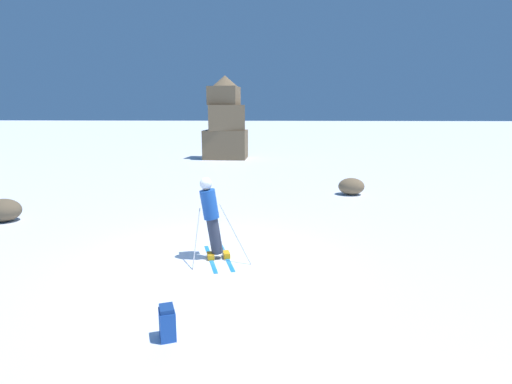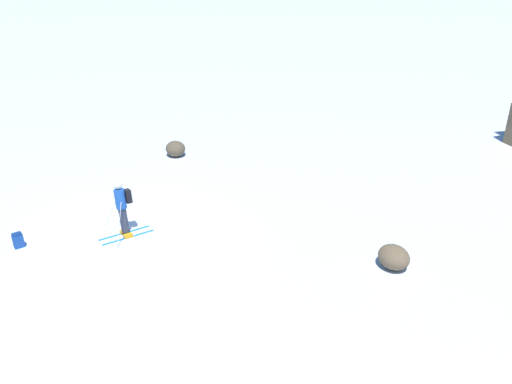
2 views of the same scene
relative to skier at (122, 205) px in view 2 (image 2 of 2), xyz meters
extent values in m
plane|color=white|center=(-0.14, 0.02, -1.05)|extent=(300.00, 300.00, 0.00)
cube|color=#1E7AC6|center=(-0.02, -0.03, -1.05)|extent=(0.62, 1.70, 0.01)
cube|color=#1E7AC6|center=(0.32, 0.07, -1.05)|extent=(0.62, 1.70, 0.01)
cube|color=orange|center=(-0.02, -0.03, -0.98)|extent=(0.22, 0.31, 0.12)
cube|color=orange|center=(0.32, 0.07, -0.98)|extent=(0.22, 0.31, 0.12)
cylinder|color=#2D3342|center=(0.08, 0.00, -0.51)|extent=(0.43, 0.36, 0.85)
cylinder|color=#194799|center=(-0.02, -0.03, 0.21)|extent=(0.51, 0.45, 0.69)
sphere|color=tan|center=(-0.08, -0.05, 0.65)|extent=(0.32, 0.30, 0.26)
sphere|color=silver|center=(-0.08, -0.05, 0.68)|extent=(0.37, 0.35, 0.30)
cube|color=black|center=(-0.10, 0.21, 0.25)|extent=(0.38, 0.27, 0.47)
cylinder|color=#B7B7BC|center=(-0.25, -0.42, -0.45)|extent=(0.10, 0.57, 1.21)
cylinder|color=#B7B7BC|center=(0.56, -0.16, -0.42)|extent=(0.74, 0.33, 1.28)
cube|color=#194293|center=(-0.05, -3.27, -0.83)|extent=(0.32, 0.36, 0.44)
cube|color=navy|center=(-0.05, -3.27, -0.58)|extent=(0.29, 0.33, 0.06)
ellipsoid|color=brown|center=(4.29, 7.47, -0.72)|extent=(1.03, 0.88, 0.67)
ellipsoid|color=brown|center=(-6.86, 2.66, -0.71)|extent=(1.06, 0.90, 0.69)
camera|label=1|loc=(1.62, -8.46, 2.19)|focal=28.00mm
camera|label=2|loc=(15.10, 0.06, 7.14)|focal=35.00mm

